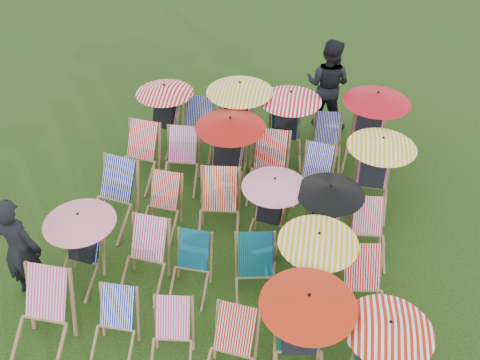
% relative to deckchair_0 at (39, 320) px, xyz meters
% --- Properties ---
extents(ground, '(100.00, 100.00, 0.00)m').
position_rel_deckchair_0_xyz_m(ground, '(2.12, 2.30, -0.51)').
color(ground, black).
rests_on(ground, ground).
extents(deckchair_0, '(0.70, 0.96, 1.02)m').
position_rel_deckchair_0_xyz_m(deckchair_0, '(0.00, 0.00, 0.00)').
color(deckchair_0, olive).
rests_on(deckchair_0, ground).
extents(deckchair_1, '(0.55, 0.76, 0.83)m').
position_rel_deckchair_0_xyz_m(deckchair_1, '(0.92, 0.10, -0.10)').
color(deckchair_1, olive).
rests_on(deckchair_1, ground).
extents(deckchair_2, '(0.62, 0.80, 0.81)m').
position_rel_deckchair_0_xyz_m(deckchair_2, '(1.68, 0.06, -0.11)').
color(deckchair_2, olive).
rests_on(deckchair_2, ground).
extents(deckchair_3, '(0.68, 0.88, 0.89)m').
position_rel_deckchair_0_xyz_m(deckchair_3, '(2.43, -0.03, -0.07)').
color(deckchair_3, olive).
rests_on(deckchair_3, ground).
extents(deckchair_4, '(1.13, 1.23, 1.34)m').
position_rel_deckchair_0_xyz_m(deckchair_4, '(3.26, 0.18, 0.20)').
color(deckchair_4, olive).
rests_on(deckchair_4, ground).
extents(deckchair_5, '(1.02, 1.07, 1.21)m').
position_rel_deckchair_0_xyz_m(deckchair_5, '(4.15, 0.09, 0.13)').
color(deckchair_5, olive).
rests_on(deckchair_5, ground).
extents(deckchair_6, '(1.00, 1.06, 1.19)m').
position_rel_deckchair_0_xyz_m(deckchair_6, '(0.06, 1.18, 0.11)').
color(deckchair_6, olive).
rests_on(deckchair_6, ground).
extents(deckchair_7, '(0.68, 0.90, 0.93)m').
position_rel_deckchair_0_xyz_m(deckchair_7, '(0.96, 1.24, -0.05)').
color(deckchair_7, olive).
rests_on(deckchair_7, ground).
extents(deckchair_8, '(0.57, 0.78, 0.82)m').
position_rel_deckchair_0_xyz_m(deckchair_8, '(1.63, 1.22, -0.10)').
color(deckchair_8, olive).
rests_on(deckchair_8, ground).
extents(deckchair_9, '(0.76, 0.95, 0.92)m').
position_rel_deckchair_0_xyz_m(deckchair_9, '(2.58, 1.19, -0.05)').
color(deckchair_9, olive).
rests_on(deckchair_9, ground).
extents(deckchair_10, '(1.06, 1.13, 1.26)m').
position_rel_deckchair_0_xyz_m(deckchair_10, '(3.29, 1.28, 0.15)').
color(deckchair_10, olive).
rests_on(deckchair_10, ground).
extents(deckchair_11, '(0.74, 0.93, 0.92)m').
position_rel_deckchair_0_xyz_m(deckchair_11, '(4.02, 1.21, -0.05)').
color(deckchair_11, olive).
rests_on(deckchair_11, ground).
extents(deckchair_12, '(0.83, 1.05, 1.02)m').
position_rel_deckchair_0_xyz_m(deckchair_12, '(0.07, 2.36, 0.00)').
color(deckchair_12, olive).
rests_on(deckchair_12, ground).
extents(deckchair_13, '(0.64, 0.84, 0.86)m').
position_rel_deckchair_0_xyz_m(deckchair_13, '(0.87, 2.39, -0.08)').
color(deckchair_13, olive).
rests_on(deckchair_13, ground).
extents(deckchair_14, '(0.77, 1.00, 1.01)m').
position_rel_deckchair_0_xyz_m(deckchair_14, '(1.81, 2.40, -0.01)').
color(deckchair_14, olive).
rests_on(deckchair_14, ground).
extents(deckchair_15, '(0.99, 1.05, 1.17)m').
position_rel_deckchair_0_xyz_m(deckchair_15, '(2.59, 2.41, 0.11)').
color(deckchair_15, olive).
rests_on(deckchair_15, ground).
extents(deckchair_16, '(1.01, 1.04, 1.19)m').
position_rel_deckchair_0_xyz_m(deckchair_16, '(3.43, 2.35, 0.12)').
color(deckchair_16, olive).
rests_on(deckchair_16, ground).
extents(deckchair_17, '(0.64, 0.84, 0.85)m').
position_rel_deckchair_0_xyz_m(deckchair_17, '(4.10, 2.33, -0.09)').
color(deckchair_17, olive).
rests_on(deckchair_17, ground).
extents(deckchair_18, '(0.75, 0.97, 0.99)m').
position_rel_deckchair_0_xyz_m(deckchair_18, '(0.12, 3.52, -0.02)').
color(deckchair_18, olive).
rests_on(deckchair_18, ground).
extents(deckchair_19, '(0.68, 0.90, 0.94)m').
position_rel_deckchair_0_xyz_m(deckchair_19, '(0.89, 3.57, -0.04)').
color(deckchair_19, olive).
rests_on(deckchair_19, ground).
extents(deckchair_20, '(1.17, 1.24, 1.39)m').
position_rel_deckchair_0_xyz_m(deckchair_20, '(1.71, 3.56, 0.22)').
color(deckchair_20, olive).
rests_on(deckchair_20, ground).
extents(deckchair_21, '(0.69, 0.95, 1.02)m').
position_rel_deckchair_0_xyz_m(deckchair_21, '(2.44, 3.56, -0.00)').
color(deckchair_21, olive).
rests_on(deckchair_21, ground).
extents(deckchair_22, '(0.69, 0.88, 0.88)m').
position_rel_deckchair_0_xyz_m(deckchair_22, '(3.23, 3.55, -0.07)').
color(deckchair_22, olive).
rests_on(deckchair_22, ground).
extents(deckchair_23, '(1.11, 1.15, 1.31)m').
position_rel_deckchair_0_xyz_m(deckchair_23, '(4.18, 3.51, 0.18)').
color(deckchair_23, olive).
rests_on(deckchair_23, ground).
extents(deckchair_24, '(1.07, 1.15, 1.27)m').
position_rel_deckchair_0_xyz_m(deckchair_24, '(0.27, 4.66, 0.16)').
color(deckchair_24, olive).
rests_on(deckchair_24, ground).
extents(deckchair_25, '(0.67, 0.91, 0.96)m').
position_rel_deckchair_0_xyz_m(deckchair_25, '(0.95, 4.57, -0.03)').
color(deckchair_25, olive).
rests_on(deckchair_25, ground).
extents(deckchair_26, '(1.21, 1.29, 1.44)m').
position_rel_deckchair_0_xyz_m(deckchair_26, '(1.70, 4.65, 0.25)').
color(deckchair_26, olive).
rests_on(deckchair_26, ground).
extents(deckchair_27, '(1.13, 1.22, 1.34)m').
position_rel_deckchair_0_xyz_m(deckchair_27, '(2.63, 4.64, 0.20)').
color(deckchair_27, olive).
rests_on(deckchair_27, ground).
extents(deckchair_28, '(0.60, 0.81, 0.85)m').
position_rel_deckchair_0_xyz_m(deckchair_28, '(3.39, 4.65, -0.09)').
color(deckchair_28, olive).
rests_on(deckchair_28, ground).
extents(deckchair_29, '(1.19, 1.27, 1.42)m').
position_rel_deckchair_0_xyz_m(deckchair_29, '(4.10, 4.76, 0.24)').
color(deckchair_29, olive).
rests_on(deckchair_29, ground).
extents(person_left, '(0.66, 0.46, 1.72)m').
position_rel_deckchair_0_xyz_m(person_left, '(-0.59, 0.81, 0.35)').
color(person_left, black).
rests_on(person_left, ground).
extents(person_rear, '(1.08, 0.95, 1.87)m').
position_rel_deckchair_0_xyz_m(person_rear, '(3.30, 5.88, 0.42)').
color(person_rear, black).
rests_on(person_rear, ground).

